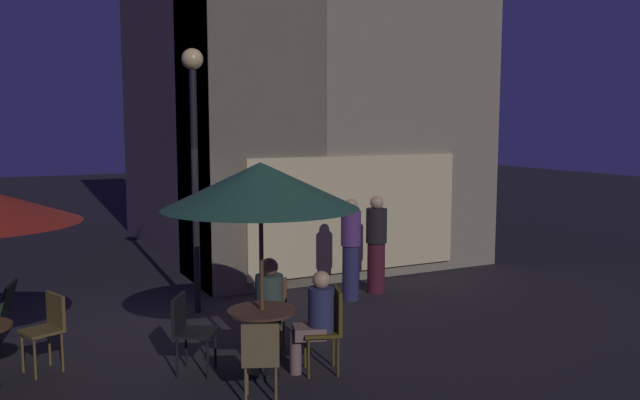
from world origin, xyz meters
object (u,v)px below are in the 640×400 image
Objects in this scene: patron_seated_0 at (316,316)px; patron_standing_3 at (351,249)px; cafe_table_0 at (262,326)px; street_lamp_near_corner at (194,132)px; cafe_chair_2 at (270,307)px; patio_umbrella_0 at (261,186)px; patron_seated_1 at (269,300)px; cafe_chair_1 at (330,322)px; patron_standing_2 at (376,244)px; cafe_chair_4 at (48,324)px; cafe_chair_0 at (261,355)px; cafe_chair_3 at (188,326)px.

patron_standing_3 is at bearing -107.88° from patron_seated_0.
cafe_table_0 is 0.65× the size of patron_seated_0.
street_lamp_near_corner is 3.04m from cafe_chair_2.
patio_umbrella_0 reaches higher than patron_seated_1.
street_lamp_near_corner reaches higher than cafe_chair_1.
street_lamp_near_corner reaches higher than cafe_table_0.
patron_seated_0 is 0.72× the size of patron_standing_2.
cafe_chair_4 is 0.75× the size of patron_seated_0.
patron_seated_0 is (2.76, -1.46, 0.12)m from cafe_chair_4.
cafe_chair_0 is at bearing 48.46° from patron_seated_0.
street_lamp_near_corner is at bearing -166.23° from cafe_chair_4.
street_lamp_near_corner is 3.70m from patron_seated_0.
cafe_chair_1 reaches higher than cafe_chair_2.
street_lamp_near_corner is 3.82m from cafe_chair_1.
cafe_chair_1 is 3.28m from cafe_chair_4.
cafe_chair_3 is 1.48m from patron_seated_0.
patron_standing_3 is (1.75, 2.63, 0.25)m from cafe_chair_1.
patron_seated_0 is (0.59, -0.20, -1.51)m from patio_umbrella_0.
patio_umbrella_0 is at bearing 0.00° from cafe_chair_1.
patron_standing_2 reaches higher than cafe_chair_1.
patron_seated_1 is at bearing -53.77° from patron_seated_0.
cafe_chair_4 is at bearing 149.80° from patio_umbrella_0.
street_lamp_near_corner is 1.62× the size of patio_umbrella_0.
cafe_chair_3 is at bearing 148.32° from patio_umbrella_0.
street_lamp_near_corner is 3.26× the size of patron_seated_1.
patron_seated_1 is 3.44m from patron_standing_2.
patron_standing_2 reaches higher than cafe_chair_4.
cafe_chair_0 is at bearing -95.54° from street_lamp_near_corner.
patio_umbrella_0 reaches higher than cafe_chair_1.
cafe_table_0 is at bearing 93.18° from patron_standing_2.
cafe_chair_1 is 0.81× the size of patron_seated_1.
street_lamp_near_corner reaches higher than patron_standing_2.
patron_standing_3 is (-0.63, -0.24, 0.01)m from patron_standing_2.
cafe_table_0 is at bearing 128.50° from cafe_chair_4.
cafe_chair_2 is at bearing -80.52° from street_lamp_near_corner.
cafe_chair_4 is at bearing -177.74° from cafe_chair_3.
cafe_table_0 is (-0.05, -2.82, -2.17)m from street_lamp_near_corner.
cafe_chair_0 is at bearing -112.63° from patio_umbrella_0.
cafe_chair_3 is 0.75× the size of patron_seated_1.
cafe_chair_0 is at bearing 2.86° from cafe_chair_2.
patron_seated_1 is at bearing 96.80° from patron_standing_3.
cafe_chair_2 is 0.56× the size of patron_standing_2.
street_lamp_near_corner is 4.42× the size of cafe_chair_4.
patron_seated_0 is at bearing 130.82° from cafe_chair_4.
cafe_chair_4 is at bearing -8.99° from cafe_chair_1.
patron_standing_2 is (3.07, -0.20, -1.92)m from street_lamp_near_corner.
cafe_chair_3 is 4.43m from patron_standing_2.
patio_umbrella_0 is 4.29m from patron_standing_2.
patron_standing_2 reaches higher than patron_seated_1.
cafe_chair_1 is at bearing -18.43° from patio_umbrella_0.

